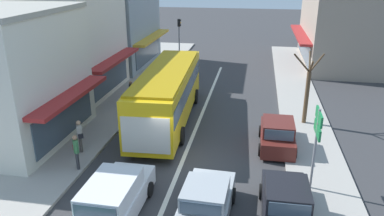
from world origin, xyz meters
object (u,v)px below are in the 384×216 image
at_px(sedan_behind_bus_mid, 205,204).
at_px(pedestrian_far_walker, 76,150).
at_px(city_bus, 168,91).
at_px(pedestrian_browsing_midblock, 131,92).
at_px(parked_hatchback_kerb_front, 286,202).
at_px(parked_hatchback_kerb_second, 277,135).
at_px(directional_road_sign, 317,131).
at_px(wagon_adjacent_lane_trail, 114,199).
at_px(pedestrian_with_handbag_near, 80,134).
at_px(traffic_light_downstreet, 179,34).
at_px(street_tree_right, 307,91).

bearing_deg(sedan_behind_bus_mid, pedestrian_far_walker, 158.10).
bearing_deg(city_bus, pedestrian_browsing_midblock, 146.27).
xyz_separation_m(parked_hatchback_kerb_front, parked_hatchback_kerb_second, (-0.09, 5.89, 0.00)).
bearing_deg(parked_hatchback_kerb_second, pedestrian_far_walker, -156.03).
xyz_separation_m(city_bus, sedan_behind_bus_mid, (3.50, -8.85, -1.22)).
relative_size(directional_road_sign, pedestrian_browsing_midblock, 2.21).
height_order(sedan_behind_bus_mid, directional_road_sign, directional_road_sign).
bearing_deg(wagon_adjacent_lane_trail, city_bus, 91.08).
relative_size(parked_hatchback_kerb_second, pedestrian_browsing_midblock, 2.27).
bearing_deg(sedan_behind_bus_mid, pedestrian_browsing_midblock, 120.78).
height_order(city_bus, parked_hatchback_kerb_second, city_bus).
relative_size(directional_road_sign, pedestrian_with_handbag_near, 2.21).
bearing_deg(traffic_light_downstreet, pedestrian_far_walker, -91.23).
relative_size(parked_hatchback_kerb_second, directional_road_sign, 1.03).
distance_m(city_bus, traffic_light_downstreet, 14.16).
height_order(street_tree_right, pedestrian_browsing_midblock, street_tree_right).
relative_size(city_bus, parked_hatchback_kerb_front, 2.95).
distance_m(sedan_behind_bus_mid, parked_hatchback_kerb_second, 7.01).
bearing_deg(pedestrian_browsing_midblock, parked_hatchback_kerb_front, -47.83).
height_order(parked_hatchback_kerb_second, pedestrian_far_walker, pedestrian_far_walker).
relative_size(city_bus, street_tree_right, 2.58).
relative_size(sedan_behind_bus_mid, pedestrian_with_handbag_near, 2.61).
height_order(city_bus, traffic_light_downstreet, traffic_light_downstreet).
bearing_deg(sedan_behind_bus_mid, pedestrian_with_handbag_near, 149.06).
height_order(wagon_adjacent_lane_trail, directional_road_sign, directional_road_sign).
bearing_deg(wagon_adjacent_lane_trail, traffic_light_downstreet, 95.93).
height_order(city_bus, directional_road_sign, directional_road_sign).
distance_m(sedan_behind_bus_mid, parked_hatchback_kerb_front, 2.90).
relative_size(city_bus, pedestrian_with_handbag_near, 6.73).
bearing_deg(pedestrian_far_walker, wagon_adjacent_lane_trail, -44.81).
bearing_deg(traffic_light_downstreet, street_tree_right, -52.01).
bearing_deg(pedestrian_browsing_midblock, pedestrian_with_handbag_near, -92.67).
xyz_separation_m(wagon_adjacent_lane_trail, sedan_behind_bus_mid, (3.32, 0.34, -0.08)).
xyz_separation_m(parked_hatchback_kerb_front, pedestrian_far_walker, (-9.01, 1.92, 0.36)).
relative_size(city_bus, pedestrian_far_walker, 6.73).
distance_m(city_bus, pedestrian_far_walker, 6.95).
distance_m(sedan_behind_bus_mid, directional_road_sign, 5.22).
bearing_deg(parked_hatchback_kerb_front, directional_road_sign, 61.45).
distance_m(pedestrian_with_handbag_near, pedestrian_far_walker, 1.68).
relative_size(sedan_behind_bus_mid, traffic_light_downstreet, 1.01).
xyz_separation_m(parked_hatchback_kerb_front, directional_road_sign, (1.15, 2.11, 1.99)).
height_order(city_bus, street_tree_right, street_tree_right).
relative_size(street_tree_right, pedestrian_with_handbag_near, 2.61).
bearing_deg(city_bus, street_tree_right, 6.74).
height_order(wagon_adjacent_lane_trail, street_tree_right, street_tree_right).
relative_size(parked_hatchback_kerb_second, pedestrian_far_walker, 2.27).
bearing_deg(pedestrian_browsing_midblock, city_bus, -33.73).
xyz_separation_m(sedan_behind_bus_mid, street_tree_right, (4.43, 9.79, 1.37)).
distance_m(traffic_light_downstreet, pedestrian_with_handbag_near, 18.86).
distance_m(parked_hatchback_kerb_front, parked_hatchback_kerb_second, 5.89).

